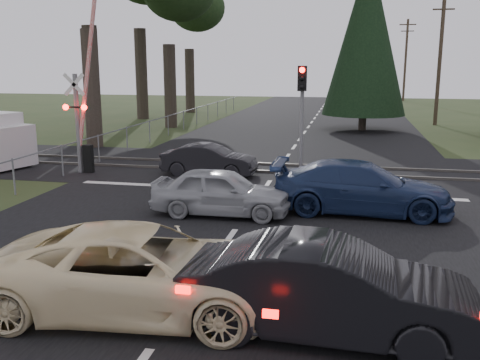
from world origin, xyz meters
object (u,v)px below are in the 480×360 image
(crossing_signal, at_px, (83,120))
(dark_hatchback, at_px, (330,290))
(blue_sedan, at_px, (361,188))
(traffic_signal_center, at_px, (302,102))
(cream_coupe, at_px, (142,271))
(silver_car, at_px, (221,192))
(utility_pole_mid, at_px, (440,55))
(dark_car_far, at_px, (209,160))
(utility_pole_far, at_px, (406,58))

(crossing_signal, bearing_deg, dark_hatchback, -48.16)
(dark_hatchback, distance_m, blue_sedan, 7.36)
(traffic_signal_center, relative_size, cream_coupe, 0.78)
(silver_car, relative_size, blue_sedan, 0.77)
(utility_pole_mid, height_order, dark_car_far, utility_pole_mid)
(utility_pole_mid, bearing_deg, dark_hatchback, -100.74)
(dark_hatchback, relative_size, dark_car_far, 1.27)
(utility_pole_mid, distance_m, blue_sedan, 24.79)
(dark_hatchback, bearing_deg, silver_car, 29.17)
(utility_pole_far, distance_m, silver_car, 50.90)
(utility_pole_far, bearing_deg, dark_hatchback, -96.01)
(utility_pole_mid, xyz_separation_m, cream_coupe, (-9.08, -31.00, -3.99))
(utility_pole_mid, relative_size, silver_car, 2.31)
(silver_car, bearing_deg, crossing_signal, 53.54)
(traffic_signal_center, relative_size, dark_car_far, 1.14)
(blue_sedan, distance_m, dark_car_far, 6.95)
(cream_coupe, distance_m, dark_hatchback, 3.16)
(utility_pole_mid, relative_size, utility_pole_far, 1.00)
(traffic_signal_center, height_order, dark_hatchback, traffic_signal_center)
(utility_pole_far, bearing_deg, utility_pole_mid, -90.00)
(utility_pole_mid, distance_m, dark_car_far, 22.92)
(utility_pole_mid, height_order, blue_sedan, utility_pole_mid)
(utility_pole_mid, distance_m, cream_coupe, 32.55)
(utility_pole_far, xyz_separation_m, cream_coupe, (-9.08, -56.00, -3.99))
(utility_pole_far, height_order, cream_coupe, utility_pole_far)
(traffic_signal_center, distance_m, dark_hatchback, 12.17)
(traffic_signal_center, relative_size, utility_pole_far, 0.46)
(traffic_signal_center, xyz_separation_m, dark_car_far, (-3.42, -0.40, -2.21))
(traffic_signal_center, height_order, dark_car_far, traffic_signal_center)
(silver_car, distance_m, dark_car_far, 5.46)
(traffic_signal_center, distance_m, utility_pole_mid, 20.82)
(utility_pole_mid, height_order, cream_coupe, utility_pole_mid)
(dark_car_far, bearing_deg, utility_pole_mid, -26.95)
(traffic_signal_center, height_order, blue_sedan, traffic_signal_center)
(traffic_signal_center, bearing_deg, utility_pole_mid, 68.79)
(crossing_signal, distance_m, utility_pole_far, 47.96)
(crossing_signal, xyz_separation_m, cream_coupe, (6.70, -10.79, -1.33))
(traffic_signal_center, bearing_deg, cream_coupe, -97.68)
(utility_pole_far, distance_m, dark_car_far, 46.22)
(dark_hatchback, relative_size, silver_car, 1.17)
(silver_car, height_order, blue_sedan, blue_sedan)
(utility_pole_far, relative_size, cream_coupe, 1.71)
(crossing_signal, bearing_deg, dark_car_far, 5.79)
(cream_coupe, bearing_deg, dark_hatchback, -99.53)
(crossing_signal, xyz_separation_m, blue_sedan, (10.43, -3.66, -1.33))
(dark_hatchback, height_order, dark_car_far, dark_hatchback)
(cream_coupe, xyz_separation_m, dark_hatchback, (3.15, -0.22, 0.02))
(dark_hatchback, bearing_deg, crossing_signal, 43.71)
(utility_pole_mid, xyz_separation_m, utility_pole_far, (0.00, 25.00, 0.00))
(crossing_signal, height_order, dark_hatchback, crossing_signal)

